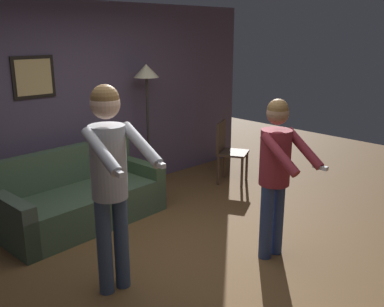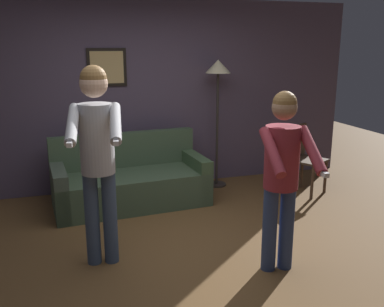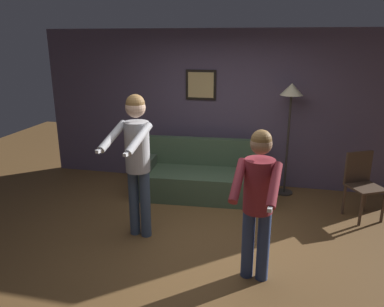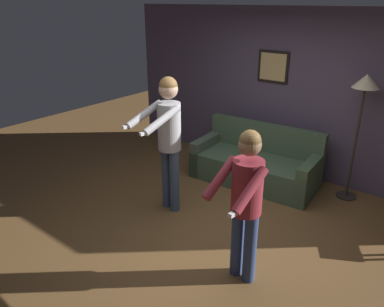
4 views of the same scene
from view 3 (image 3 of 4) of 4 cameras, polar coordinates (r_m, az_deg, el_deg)
name	(u,v)px [view 3 (image 3 of 4)]	position (r m, az deg, el deg)	size (l,w,h in m)	color
ground_plane	(196,245)	(4.75, 0.63, -13.76)	(12.00, 12.00, 0.00)	brown
back_wall_assembly	(224,109)	(6.39, 4.96, 6.82)	(6.40, 0.09, 2.60)	#55485E
couch	(201,179)	(6.04, 1.44, -3.83)	(1.95, 0.98, 0.87)	#455B41
torchiere_lamp	(291,102)	(5.98, 14.82, 7.62)	(0.35, 0.35, 1.79)	#332D28
person_standing_left	(137,152)	(4.57, -8.45, 0.20)	(0.50, 0.75, 1.82)	#405372
person_standing_right	(258,194)	(3.78, 10.05, -6.11)	(0.48, 0.64, 1.61)	navy
dining_chair_distant	(362,181)	(5.76, 24.44, -3.84)	(0.57, 0.57, 0.93)	#4C3828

